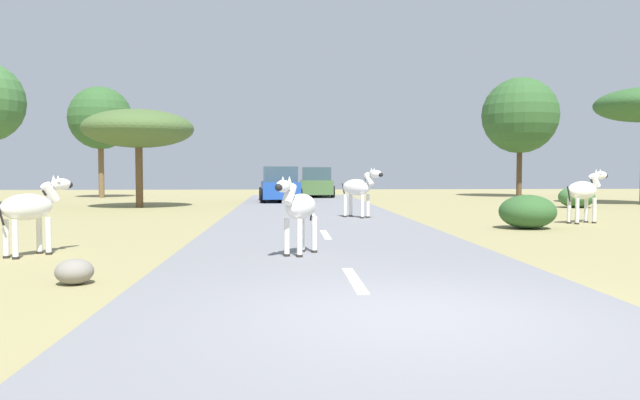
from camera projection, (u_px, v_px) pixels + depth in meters
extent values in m
plane|color=#8E8456|center=(410.00, 318.00, 6.42)|extent=(90.00, 90.00, 0.00)
cube|color=slate|center=(376.00, 316.00, 6.40)|extent=(6.00, 64.00, 0.05)
cube|color=silver|center=(354.00, 280.00, 8.39)|extent=(0.16, 2.00, 0.01)
cube|color=silver|center=(326.00, 235.00, 14.38)|extent=(0.16, 2.00, 0.01)
cube|color=silver|center=(314.00, 216.00, 20.36)|extent=(0.16, 2.00, 0.01)
cube|color=silver|center=(307.00, 206.00, 26.34)|extent=(0.16, 2.00, 0.01)
cube|color=silver|center=(303.00, 199.00, 32.32)|extent=(0.16, 2.00, 0.01)
ellipsoid|color=silver|center=(301.00, 207.00, 10.94)|extent=(0.80, 1.06, 0.47)
cylinder|color=silver|center=(287.00, 237.00, 10.72)|extent=(0.13, 0.13, 0.68)
cylinder|color=#28231E|center=(287.00, 255.00, 10.74)|extent=(0.15, 0.15, 0.05)
cylinder|color=silver|center=(300.00, 238.00, 10.62)|extent=(0.13, 0.13, 0.68)
cylinder|color=#28231E|center=(300.00, 256.00, 10.64)|extent=(0.15, 0.15, 0.05)
cylinder|color=silver|center=(302.00, 234.00, 11.32)|extent=(0.13, 0.13, 0.68)
cylinder|color=#28231E|center=(302.00, 251.00, 11.33)|extent=(0.15, 0.15, 0.05)
cylinder|color=silver|center=(314.00, 234.00, 11.22)|extent=(0.13, 0.13, 0.68)
cylinder|color=#28231E|center=(314.00, 251.00, 11.23)|extent=(0.15, 0.15, 0.05)
cylinder|color=silver|center=(289.00, 194.00, 10.50)|extent=(0.32, 0.40, 0.40)
cube|color=black|center=(289.00, 190.00, 10.49)|extent=(0.18, 0.31, 0.27)
ellipsoid|color=silver|center=(283.00, 186.00, 10.27)|extent=(0.35, 0.47, 0.22)
ellipsoid|color=black|center=(279.00, 187.00, 10.12)|extent=(0.18, 0.19, 0.13)
cone|color=silver|center=(283.00, 180.00, 10.39)|extent=(0.11, 0.11, 0.13)
cone|color=silver|center=(289.00, 180.00, 10.34)|extent=(0.11, 0.11, 0.13)
cylinder|color=black|center=(312.00, 210.00, 11.40)|extent=(0.09, 0.14, 0.40)
ellipsoid|color=silver|center=(356.00, 187.00, 19.64)|extent=(1.09, 1.12, 0.53)
cylinder|color=silver|center=(362.00, 207.00, 19.32)|extent=(0.16, 0.16, 0.76)
cylinder|color=#28231E|center=(362.00, 218.00, 19.33)|extent=(0.18, 0.18, 0.05)
cylinder|color=silver|center=(368.00, 206.00, 19.52)|extent=(0.16, 0.16, 0.76)
cylinder|color=#28231E|center=(368.00, 217.00, 19.54)|extent=(0.18, 0.18, 0.05)
cylinder|color=silver|center=(345.00, 206.00, 19.82)|extent=(0.16, 0.16, 0.76)
cylinder|color=#28231E|center=(345.00, 216.00, 19.84)|extent=(0.18, 0.18, 0.05)
cylinder|color=silver|center=(351.00, 205.00, 20.03)|extent=(0.16, 0.16, 0.76)
cylinder|color=#28231E|center=(351.00, 216.00, 20.05)|extent=(0.18, 0.18, 0.05)
cylinder|color=silver|center=(369.00, 179.00, 19.26)|extent=(0.42, 0.43, 0.45)
cube|color=black|center=(369.00, 176.00, 19.26)|extent=(0.28, 0.30, 0.31)
ellipsoid|color=silver|center=(376.00, 174.00, 19.07)|extent=(0.48, 0.50, 0.24)
ellipsoid|color=black|center=(381.00, 175.00, 18.94)|extent=(0.22, 0.22, 0.15)
cone|color=silver|center=(371.00, 170.00, 19.10)|extent=(0.13, 0.13, 0.14)
cone|color=silver|center=(374.00, 170.00, 19.20)|extent=(0.13, 0.13, 0.14)
cylinder|color=black|center=(344.00, 190.00, 20.04)|extent=(0.14, 0.14, 0.45)
ellipsoid|color=silver|center=(582.00, 190.00, 18.00)|extent=(1.22, 0.87, 0.53)
cylinder|color=silver|center=(594.00, 210.00, 18.06)|extent=(0.15, 0.15, 0.77)
cylinder|color=#28231E|center=(594.00, 222.00, 18.08)|extent=(0.17, 0.17, 0.05)
cylinder|color=silver|center=(586.00, 210.00, 18.32)|extent=(0.15, 0.15, 0.77)
cylinder|color=#28231E|center=(586.00, 222.00, 18.34)|extent=(0.17, 0.17, 0.05)
cylinder|color=silver|center=(577.00, 211.00, 17.73)|extent=(0.15, 0.15, 0.77)
cylinder|color=#28231E|center=(577.00, 223.00, 17.75)|extent=(0.17, 0.17, 0.05)
cylinder|color=silver|center=(569.00, 211.00, 17.98)|extent=(0.15, 0.15, 0.77)
cylinder|color=#28231E|center=(569.00, 223.00, 18.00)|extent=(0.17, 0.17, 0.05)
cylinder|color=silver|center=(595.00, 181.00, 18.23)|extent=(0.45, 0.35, 0.45)
cube|color=black|center=(595.00, 178.00, 18.22)|extent=(0.36, 0.19, 0.31)
ellipsoid|color=silver|center=(601.00, 175.00, 18.34)|extent=(0.53, 0.39, 0.25)
ellipsoid|color=black|center=(605.00, 176.00, 18.43)|extent=(0.22, 0.20, 0.15)
cone|color=silver|center=(600.00, 171.00, 18.21)|extent=(0.12, 0.12, 0.14)
cone|color=silver|center=(596.00, 171.00, 18.34)|extent=(0.12, 0.12, 0.14)
cylinder|color=black|center=(569.00, 194.00, 17.74)|extent=(0.16, 0.10, 0.46)
ellipsoid|color=silver|center=(27.00, 207.00, 11.03)|extent=(0.90, 1.09, 0.49)
cylinder|color=silver|center=(48.00, 236.00, 11.29)|extent=(0.14, 0.14, 0.70)
cylinder|color=#28231E|center=(49.00, 253.00, 11.30)|extent=(0.16, 0.16, 0.05)
cylinder|color=silver|center=(39.00, 235.00, 11.41)|extent=(0.14, 0.14, 0.70)
cylinder|color=#28231E|center=(40.00, 252.00, 11.43)|extent=(0.16, 0.16, 0.05)
cylinder|color=silver|center=(15.00, 240.00, 10.70)|extent=(0.14, 0.14, 0.70)
cylinder|color=#28231E|center=(16.00, 258.00, 10.71)|extent=(0.16, 0.16, 0.05)
cylinder|color=silver|center=(6.00, 239.00, 10.82)|extent=(0.14, 0.14, 0.70)
cylinder|color=#28231E|center=(6.00, 257.00, 10.84)|extent=(0.16, 0.16, 0.05)
cylinder|color=silver|center=(50.00, 193.00, 11.45)|extent=(0.36, 0.41, 0.42)
cube|color=black|center=(50.00, 188.00, 11.45)|extent=(0.21, 0.31, 0.29)
ellipsoid|color=silver|center=(61.00, 184.00, 11.66)|extent=(0.40, 0.48, 0.23)
ellipsoid|color=black|center=(69.00, 185.00, 11.81)|extent=(0.20, 0.20, 0.14)
cone|color=silver|center=(58.00, 178.00, 11.52)|extent=(0.12, 0.12, 0.13)
cone|color=silver|center=(54.00, 178.00, 11.58)|extent=(0.12, 0.12, 0.13)
cylinder|color=black|center=(0.00, 214.00, 10.58)|extent=(0.11, 0.14, 0.42)
cube|color=#1E479E|center=(280.00, 190.00, 30.21)|extent=(2.05, 4.30, 0.80)
cube|color=#334751|center=(280.00, 174.00, 29.97)|extent=(1.77, 2.29, 0.76)
cube|color=black|center=(278.00, 194.00, 32.36)|extent=(1.72, 0.26, 0.24)
cylinder|color=black|center=(296.00, 193.00, 31.66)|extent=(0.26, 0.69, 0.68)
cylinder|color=black|center=(261.00, 194.00, 31.45)|extent=(0.26, 0.69, 0.68)
cylinder|color=black|center=(300.00, 196.00, 28.99)|extent=(0.26, 0.69, 0.68)
cylinder|color=black|center=(262.00, 196.00, 28.77)|extent=(0.26, 0.69, 0.68)
cube|color=#476B38|center=(316.00, 187.00, 35.71)|extent=(1.85, 4.22, 0.80)
cube|color=#334751|center=(316.00, 174.00, 35.48)|extent=(1.67, 2.22, 0.76)
cube|color=black|center=(315.00, 190.00, 37.88)|extent=(1.71, 0.18, 0.24)
cylinder|color=black|center=(330.00, 190.00, 37.11)|extent=(0.23, 0.68, 0.68)
cylinder|color=black|center=(301.00, 190.00, 37.03)|extent=(0.23, 0.68, 0.68)
cylinder|color=black|center=(333.00, 192.00, 34.42)|extent=(0.23, 0.68, 0.68)
cylinder|color=black|center=(301.00, 192.00, 34.34)|extent=(0.23, 0.68, 0.68)
cylinder|color=brown|center=(101.00, 170.00, 35.31)|extent=(0.33, 0.33, 3.22)
sphere|color=#2D5628|center=(100.00, 118.00, 35.16)|extent=(3.65, 3.65, 3.65)
cylinder|color=#4C3823|center=(519.00, 171.00, 36.47)|extent=(0.32, 0.32, 3.10)
sphere|color=#2D5628|center=(520.00, 115.00, 36.31)|extent=(4.55, 4.55, 4.55)
cylinder|color=brown|center=(139.00, 178.00, 25.79)|extent=(0.31, 0.31, 2.57)
ellipsoid|color=#425B2D|center=(139.00, 129.00, 25.69)|extent=(4.66, 4.66, 1.63)
ellipsoid|color=#386633|center=(577.00, 197.00, 25.78)|extent=(1.52, 1.37, 0.91)
ellipsoid|color=#2D5628|center=(528.00, 212.00, 16.39)|extent=(1.54, 1.39, 0.93)
ellipsoid|color=gray|center=(74.00, 272.00, 8.34)|extent=(0.52, 0.51, 0.35)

